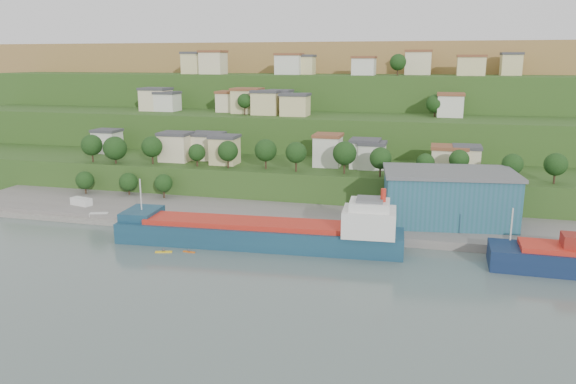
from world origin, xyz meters
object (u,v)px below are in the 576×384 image
(cargo_ship_near, at_px, (267,235))
(warehouse, at_px, (448,196))
(kayak_orange, at_px, (189,251))
(caravan, at_px, (81,203))

(cargo_ship_near, distance_m, warehouse, 45.79)
(cargo_ship_near, relative_size, warehouse, 1.96)
(cargo_ship_near, relative_size, kayak_orange, 22.78)
(caravan, bearing_deg, kayak_orange, -13.47)
(warehouse, relative_size, kayak_orange, 11.65)
(warehouse, distance_m, caravan, 96.90)
(warehouse, bearing_deg, kayak_orange, -157.54)
(cargo_ship_near, distance_m, caravan, 59.13)
(warehouse, xyz_separation_m, kayak_orange, (-54.28, -31.21, -8.23))
(warehouse, distance_m, kayak_orange, 63.15)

